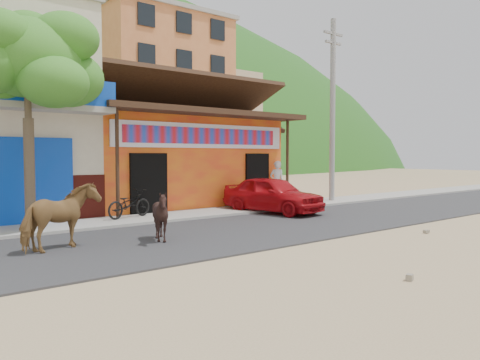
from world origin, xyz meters
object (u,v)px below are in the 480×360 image
object	(u,v)px
utility_pole	(333,110)
scooter	(129,204)
red_car	(272,194)
cow_tan	(60,217)
cow_dark	(161,216)
pedestrian	(277,182)
tree	(28,118)

from	to	relation	value
utility_pole	scooter	size ratio (longest dim) A/B	4.65
red_car	cow_tan	bearing A→B (deg)	-174.69
utility_pole	red_car	world-z (taller)	utility_pole
utility_pole	cow_dark	xyz separation A→B (m)	(-10.74, -3.67, -3.47)
cow_tan	cow_dark	world-z (taller)	cow_tan
cow_dark	pedestrian	distance (m)	9.13
red_car	pedestrian	size ratio (longest dim) A/B	2.21
tree	pedestrian	xyz separation A→B (m)	(10.08, 0.90, -2.11)
cow_tan	scooter	xyz separation A→B (m)	(3.28, 3.42, -0.20)
cow_dark	red_car	xyz separation A→B (m)	(5.99, 2.47, 0.05)
cow_tan	cow_dark	bearing A→B (deg)	-123.03
cow_tan	pedestrian	size ratio (longest dim) A/B	0.98
cow_tan	cow_dark	distance (m)	2.29
cow_tan	red_car	world-z (taller)	cow_tan
tree	cow_tan	world-z (taller)	tree
cow_tan	red_car	distance (m)	8.47
cow_dark	pedestrian	bearing A→B (deg)	94.43
cow_dark	scooter	bearing A→B (deg)	140.89
tree	pedestrian	distance (m)	10.34
cow_tan	utility_pole	bearing A→B (deg)	-97.55
cow_tan	pedestrian	world-z (taller)	pedestrian
tree	red_car	distance (m)	8.47
tree	scooter	xyz separation A→B (m)	(3.10, 0.42, -2.55)
utility_pole	red_car	bearing A→B (deg)	-165.81
utility_pole	cow_dark	distance (m)	11.86
utility_pole	cow_dark	bearing A→B (deg)	-161.15
cow_tan	red_car	xyz separation A→B (m)	(8.23, 2.01, -0.07)
cow_dark	red_car	size ratio (longest dim) A/B	0.31
cow_dark	utility_pole	bearing A→B (deg)	84.70
pedestrian	utility_pole	bearing A→B (deg)	-177.08
cow_dark	scooter	distance (m)	4.02
cow_dark	red_car	world-z (taller)	red_car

